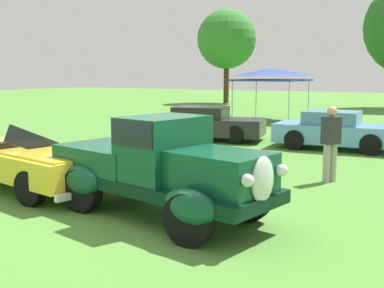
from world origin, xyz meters
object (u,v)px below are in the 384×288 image
at_px(feature_pickup_truck, 160,166).
at_px(spectator_far_side, 331,141).
at_px(canopy_tent_left_field, 272,74).
at_px(show_car_charcoal, 204,124).
at_px(show_car_skyblue, 335,131).
at_px(neighbor_convertible, 30,161).

relative_size(feature_pickup_truck, spectator_far_side, 2.61).
bearing_deg(canopy_tent_left_field, show_car_charcoal, -85.22).
relative_size(show_car_charcoal, show_car_skyblue, 1.15).
bearing_deg(spectator_far_side, canopy_tent_left_field, 117.18).
bearing_deg(canopy_tent_left_field, spectator_far_side, -62.82).
bearing_deg(show_car_charcoal, canopy_tent_left_field, 94.78).
distance_m(feature_pickup_truck, spectator_far_side, 4.42).
distance_m(feature_pickup_truck, canopy_tent_left_field, 17.42).
height_order(show_car_charcoal, canopy_tent_left_field, canopy_tent_left_field).
relative_size(show_car_skyblue, canopy_tent_left_field, 1.18).
height_order(show_car_skyblue, canopy_tent_left_field, canopy_tent_left_field).
bearing_deg(show_car_skyblue, spectator_far_side, -76.75).
bearing_deg(canopy_tent_left_field, feature_pickup_truck, -74.13).
distance_m(neighbor_convertible, canopy_tent_left_field, 16.63).
relative_size(feature_pickup_truck, show_car_skyblue, 1.12).
height_order(feature_pickup_truck, show_car_skyblue, feature_pickup_truck).
bearing_deg(show_car_skyblue, canopy_tent_left_field, 124.31).
xyz_separation_m(neighbor_convertible, spectator_far_side, (5.24, 3.86, 0.33)).
height_order(feature_pickup_truck, spectator_far_side, feature_pickup_truck).
bearing_deg(show_car_skyblue, neighbor_convertible, -115.51).
relative_size(neighbor_convertible, spectator_far_side, 2.73).
xyz_separation_m(feature_pickup_truck, canopy_tent_left_field, (-4.74, 16.68, 1.56)).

